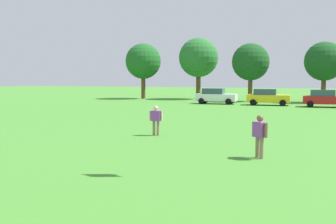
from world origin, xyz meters
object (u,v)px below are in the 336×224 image
Objects in this scene: parked_car_white_0 at (216,96)px; parked_car_yellow_1 at (268,97)px; bystander_midfield at (156,118)px; tree_center_left at (251,62)px; tree_left at (198,58)px; parked_car_red_2 at (325,98)px; tree_far_left at (143,61)px; adult_bystander at (260,133)px; tree_center_right at (324,61)px.

parked_car_yellow_1 is (5.55, -0.46, 0.00)m from parked_car_white_0.
bystander_midfield is 25.01m from parked_car_white_0.
tree_center_left is at bearing 112.87° from parked_car_yellow_1.
parked_car_white_0 is at bearing -64.27° from tree_left.
parked_car_red_2 is (8.83, 23.44, -0.04)m from bystander_midfield.
tree_left reaches higher than tree_far_left.
parked_car_yellow_1 is 5.62m from parked_car_red_2.
tree_far_left reaches higher than parked_car_red_2.
tree_center_left reaches higher than bystander_midfield.
bystander_midfield is 30.93m from tree_center_left.
tree_center_left reaches higher than parked_car_yellow_1.
tree_far_left is at bearing -18.64° from adult_bystander.
tree_far_left is (-19.27, 36.60, 4.00)m from adult_bystander.
tree_left is 1.16× the size of tree_center_left.
tree_center_right is (11.11, 5.97, 3.78)m from parked_car_white_0.
adult_bystander is 0.23× the size of tree_center_right.
bystander_midfield is at bearing -91.24° from tree_center_left.
bystander_midfield is at bearing 5.71° from adult_bystander.
parked_car_white_0 reaches higher than adult_bystander.
tree_far_left reaches higher than tree_center_left.
adult_bystander is at bearing -81.92° from tree_center_left.
parked_car_yellow_1 is at bearing -67.13° from tree_center_left.
adult_bystander is 35.61m from tree_center_right.
parked_car_red_2 is 24.45m from tree_far_left.
parked_car_yellow_1 is 0.54× the size of tree_left.
parked_car_red_2 reaches higher than adult_bystander.
parked_car_yellow_1 reaches higher than adult_bystander.
parked_car_white_0 reaches higher than bystander_midfield.
adult_bystander is 40.10m from tree_left.
tree_center_left is at bearing -22.18° from tree_left.
parked_car_white_0 is at bearing 172.43° from parked_car_red_2.
tree_center_left is at bearing -6.03° from tree_far_left.
tree_center_left is (7.10, -2.89, -0.73)m from tree_left.
tree_center_left is (-4.98, 35.09, 3.70)m from adult_bystander.
parked_car_yellow_1 is at bearing 81.27° from bystander_midfield.
adult_bystander is 41.55m from tree_far_left.
tree_center_right reaches higher than bystander_midfield.
parked_car_white_0 is at bearing -116.75° from tree_center_left.
tree_center_left reaches higher than tree_center_right.
tree_far_left is 0.92× the size of tree_left.
tree_far_left is 22.53m from tree_center_right.
bystander_midfield is at bearing -110.64° from parked_car_red_2.
tree_far_left reaches higher than parked_car_yellow_1.
parked_car_red_2 is at bearing 68.31° from bystander_midfield.
parked_car_yellow_1 is 9.30m from tree_center_right.
parked_car_white_0 is at bearing 94.12° from bystander_midfield.
tree_center_left is 8.20m from tree_center_right.
bystander_midfield is (-5.64, 4.39, -0.05)m from adult_bystander.
tree_center_left is at bearing -178.72° from tree_center_right.
parked_car_yellow_1 is (-2.34, 28.84, -0.09)m from adult_bystander.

